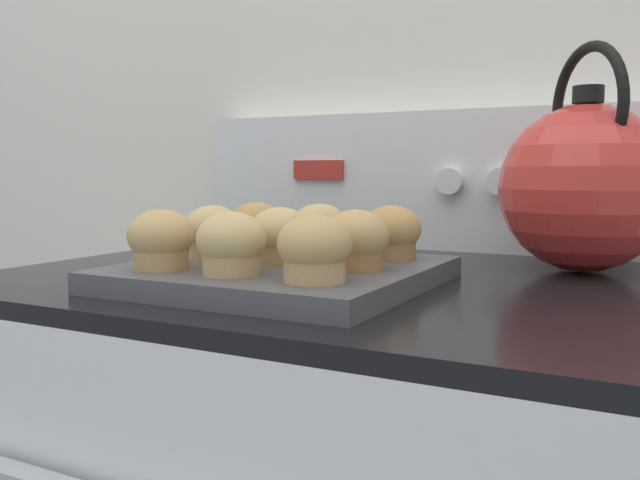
{
  "coord_description": "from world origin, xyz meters",
  "views": [
    {
      "loc": [
        0.35,
        -0.39,
        1.02
      ],
      "look_at": [
        0.02,
        0.24,
        0.95
      ],
      "focal_mm": 38.0,
      "sensor_mm": 36.0,
      "label": 1
    }
  ],
  "objects_px": {
    "muffin_r1_c2": "(356,241)",
    "tea_kettle": "(584,185)",
    "muffin_r2_c1": "(319,230)",
    "muffin_pan": "(282,274)",
    "muffin_r1_c1": "(280,237)",
    "muffin_r0_c1": "(231,245)",
    "muffin_r0_c2": "(314,250)",
    "muffin_r1_c0": "(213,233)",
    "muffin_r0_c0": "(161,241)",
    "muffin_r2_c2": "(391,233)",
    "muffin_r2_c0": "(256,227)"
  },
  "relations": [
    {
      "from": "muffin_r0_c0",
      "to": "muffin_r2_c1",
      "type": "distance_m",
      "value": 0.2
    },
    {
      "from": "muffin_r2_c0",
      "to": "muffin_r2_c2",
      "type": "distance_m",
      "value": 0.18
    },
    {
      "from": "muffin_r0_c2",
      "to": "muffin_r1_c1",
      "type": "relative_size",
      "value": 1.0
    },
    {
      "from": "muffin_r1_c0",
      "to": "muffin_r2_c0",
      "type": "relative_size",
      "value": 1.0
    },
    {
      "from": "muffin_r1_c1",
      "to": "muffin_r1_c2",
      "type": "xyz_separation_m",
      "value": [
        0.09,
        -0.0,
        0.0
      ]
    },
    {
      "from": "muffin_r0_c0",
      "to": "muffin_r0_c2",
      "type": "distance_m",
      "value": 0.17
    },
    {
      "from": "muffin_r2_c0",
      "to": "muffin_r2_c1",
      "type": "xyz_separation_m",
      "value": [
        0.09,
        0.0,
        0.0
      ]
    },
    {
      "from": "muffin_r0_c0",
      "to": "muffin_r1_c0",
      "type": "distance_m",
      "value": 0.09
    },
    {
      "from": "muffin_r1_c1",
      "to": "muffin_r2_c2",
      "type": "distance_m",
      "value": 0.13
    },
    {
      "from": "muffin_r0_c2",
      "to": "muffin_r2_c2",
      "type": "xyz_separation_m",
      "value": [
        0.0,
        0.18,
        0.0
      ]
    },
    {
      "from": "muffin_pan",
      "to": "tea_kettle",
      "type": "height_order",
      "value": "tea_kettle"
    },
    {
      "from": "muffin_r1_c2",
      "to": "tea_kettle",
      "type": "height_order",
      "value": "tea_kettle"
    },
    {
      "from": "muffin_r1_c0",
      "to": "muffin_r1_c2",
      "type": "bearing_deg",
      "value": 0.21
    },
    {
      "from": "muffin_pan",
      "to": "muffin_r1_c1",
      "type": "distance_m",
      "value": 0.04
    },
    {
      "from": "muffin_r1_c2",
      "to": "muffin_pan",
      "type": "bearing_deg",
      "value": 178.78
    },
    {
      "from": "muffin_r0_c2",
      "to": "muffin_r2_c1",
      "type": "height_order",
      "value": "same"
    },
    {
      "from": "muffin_r0_c1",
      "to": "muffin_r1_c2",
      "type": "height_order",
      "value": "same"
    },
    {
      "from": "muffin_r1_c1",
      "to": "muffin_r0_c2",
      "type": "bearing_deg",
      "value": -44.83
    },
    {
      "from": "muffin_pan",
      "to": "muffin_r2_c2",
      "type": "bearing_deg",
      "value": 45.19
    },
    {
      "from": "muffin_r1_c1",
      "to": "muffin_r1_c2",
      "type": "relative_size",
      "value": 1.0
    },
    {
      "from": "muffin_pan",
      "to": "muffin_r0_c1",
      "type": "xyz_separation_m",
      "value": [
        -0.0,
        -0.09,
        0.04
      ]
    },
    {
      "from": "muffin_r1_c1",
      "to": "muffin_r2_c1",
      "type": "relative_size",
      "value": 1.0
    },
    {
      "from": "muffin_r0_c1",
      "to": "muffin_r2_c0",
      "type": "relative_size",
      "value": 1.0
    },
    {
      "from": "muffin_r2_c0",
      "to": "muffin_r2_c2",
      "type": "relative_size",
      "value": 1.0
    },
    {
      "from": "muffin_r2_c2",
      "to": "tea_kettle",
      "type": "height_order",
      "value": "tea_kettle"
    },
    {
      "from": "muffin_r1_c2",
      "to": "muffin_r2_c0",
      "type": "height_order",
      "value": "same"
    },
    {
      "from": "muffin_r1_c0",
      "to": "tea_kettle",
      "type": "distance_m",
      "value": 0.44
    },
    {
      "from": "muffin_r1_c0",
      "to": "muffin_r2_c2",
      "type": "xyz_separation_m",
      "value": [
        0.18,
        0.09,
        0.0
      ]
    },
    {
      "from": "muffin_r2_c1",
      "to": "muffin_r1_c2",
      "type": "bearing_deg",
      "value": -45.59
    },
    {
      "from": "muffin_r0_c0",
      "to": "muffin_r2_c0",
      "type": "bearing_deg",
      "value": 90.96
    },
    {
      "from": "muffin_r2_c0",
      "to": "tea_kettle",
      "type": "distance_m",
      "value": 0.39
    },
    {
      "from": "muffin_r0_c2",
      "to": "muffin_r1_c0",
      "type": "height_order",
      "value": "same"
    },
    {
      "from": "muffin_r1_c1",
      "to": "muffin_r2_c0",
      "type": "height_order",
      "value": "same"
    },
    {
      "from": "muffin_r2_c0",
      "to": "tea_kettle",
      "type": "xyz_separation_m",
      "value": [
        0.36,
        0.16,
        0.05
      ]
    },
    {
      "from": "muffin_r0_c2",
      "to": "muffin_r2_c1",
      "type": "relative_size",
      "value": 1.0
    },
    {
      "from": "muffin_r1_c2",
      "to": "muffin_r2_c2",
      "type": "xyz_separation_m",
      "value": [
        0.0,
        0.09,
        0.0
      ]
    },
    {
      "from": "muffin_r1_c0",
      "to": "muffin_r1_c1",
      "type": "relative_size",
      "value": 1.0
    },
    {
      "from": "muffin_r0_c1",
      "to": "muffin_r1_c0",
      "type": "relative_size",
      "value": 1.0
    },
    {
      "from": "muffin_pan",
      "to": "muffin_r1_c1",
      "type": "xyz_separation_m",
      "value": [
        -0.0,
        0.0,
        0.04
      ]
    },
    {
      "from": "muffin_r0_c0",
      "to": "muffin_r1_c0",
      "type": "xyz_separation_m",
      "value": [
        -0.0,
        0.09,
        0.0
      ]
    },
    {
      "from": "muffin_r0_c1",
      "to": "muffin_r2_c2",
      "type": "relative_size",
      "value": 1.0
    },
    {
      "from": "muffin_r1_c0",
      "to": "muffin_r1_c1",
      "type": "xyz_separation_m",
      "value": [
        0.08,
        0.0,
        0.0
      ]
    },
    {
      "from": "muffin_r0_c0",
      "to": "muffin_r1_c1",
      "type": "height_order",
      "value": "same"
    },
    {
      "from": "muffin_r0_c0",
      "to": "muffin_r1_c1",
      "type": "bearing_deg",
      "value": 47.06
    },
    {
      "from": "muffin_r1_c1",
      "to": "tea_kettle",
      "type": "bearing_deg",
      "value": 42.43
    },
    {
      "from": "muffin_r1_c0",
      "to": "muffin_r2_c0",
      "type": "height_order",
      "value": "same"
    },
    {
      "from": "muffin_r1_c0",
      "to": "tea_kettle",
      "type": "xyz_separation_m",
      "value": [
        0.36,
        0.25,
        0.05
      ]
    },
    {
      "from": "muffin_r0_c1",
      "to": "muffin_r2_c0",
      "type": "xyz_separation_m",
      "value": [
        -0.09,
        0.18,
        0.0
      ]
    },
    {
      "from": "muffin_r0_c1",
      "to": "muffin_r0_c2",
      "type": "height_order",
      "value": "same"
    },
    {
      "from": "muffin_r0_c2",
      "to": "muffin_r0_c1",
      "type": "bearing_deg",
      "value": 179.8
    }
  ]
}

